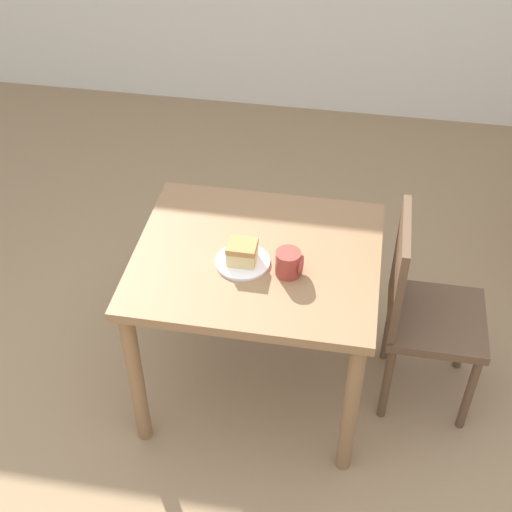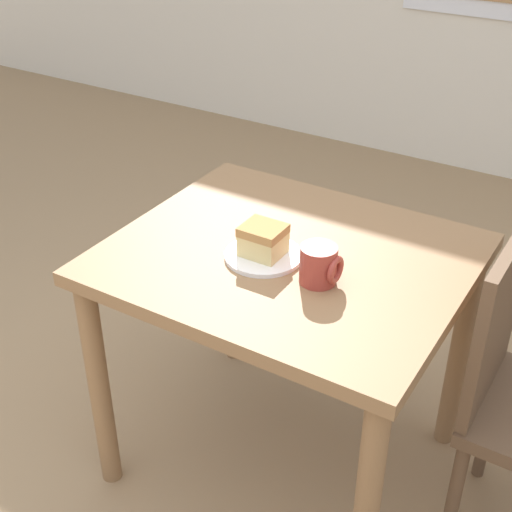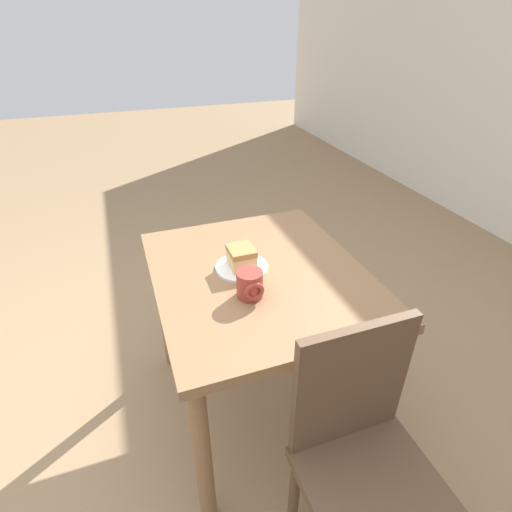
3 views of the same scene
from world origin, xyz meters
TOP-DOWN VIEW (x-y plane):
  - ground_plane at (0.00, 0.00)m, footprint 14.00×14.00m
  - dining_table_near at (0.01, 0.55)m, footprint 0.92×0.79m
  - chair_near_window at (0.66, 0.64)m, footprint 0.39×0.39m
  - plate at (-0.03, 0.49)m, footprint 0.20×0.20m
  - cake_slice at (-0.03, 0.49)m, footprint 0.11×0.09m
  - coffee_mug at (0.15, 0.47)m, footprint 0.10×0.09m

SIDE VIEW (x-z plane):
  - ground_plane at x=0.00m, z-range 0.00..0.00m
  - chair_near_window at x=0.66m, z-range 0.04..0.94m
  - dining_table_near at x=0.01m, z-range 0.26..1.02m
  - plate at x=-0.03m, z-range 0.76..0.77m
  - coffee_mug at x=0.15m, z-range 0.76..0.86m
  - cake_slice at x=-0.03m, z-range 0.77..0.85m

